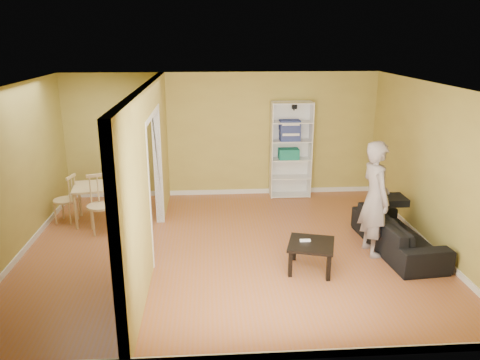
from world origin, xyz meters
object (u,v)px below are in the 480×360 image
coffee_table (311,247)px  chair_left (65,199)px  dining_table (105,189)px  sofa (398,228)px  person (376,189)px  chair_near (100,204)px  bookshelf (290,149)px  chair_far (117,184)px

coffee_table → chair_left: 4.62m
dining_table → sofa: bearing=-18.1°
person → coffee_table: bearing=108.3°
sofa → chair_near: 4.99m
bookshelf → chair_far: (-3.54, -0.60, -0.50)m
bookshelf → chair_near: bearing=-154.1°
coffee_table → chair_far: 4.31m
chair_near → coffee_table: bearing=-45.2°
chair_far → person: bearing=169.0°
sofa → chair_far: chair_far is taller
sofa → chair_far: bearing=60.1°
chair_far → bookshelf: bearing=-153.7°
person → bookshelf: size_ratio=1.06×
sofa → dining_table: 5.16m
bookshelf → chair_far: size_ratio=1.99×
chair_left → chair_near: size_ratio=0.89×
dining_table → chair_far: chair_far is taller
bookshelf → dining_table: (-3.63, -1.21, -0.39)m
person → bookshelf: 3.00m
person → chair_near: (-4.42, 1.14, -0.56)m
bookshelf → coffee_table: bookshelf is taller
sofa → bookshelf: 3.15m
coffee_table → sofa: bearing=20.7°
bookshelf → chair_near: bookshelf is taller
chair_near → chair_far: (0.07, 1.16, -0.00)m
coffee_table → chair_far: size_ratio=0.64×
chair_near → bookshelf: bearing=6.8°
sofa → chair_far: (-4.81, 2.22, 0.13)m
person → dining_table: bearing=62.6°
dining_table → chair_left: size_ratio=1.22×
sofa → bookshelf: bearing=19.1°
dining_table → chair_far: (0.09, 0.62, -0.11)m
person → chair_far: size_ratio=2.11×
dining_table → chair_left: 0.75m
person → dining_table: person is taller
person → chair_far: 4.95m
chair_near → chair_far: chair_near is taller
chair_left → coffee_table: bearing=73.6°
coffee_table → chair_left: chair_left is taller
person → coffee_table: 1.38m
person → chair_left: bearing=65.7°
bookshelf → sofa: bearing=-65.7°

